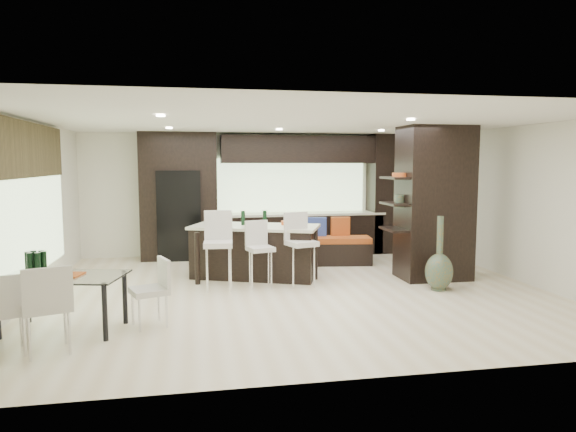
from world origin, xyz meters
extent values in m
plane|color=beige|center=(0.00, 0.00, 0.00)|extent=(8.00, 8.00, 0.00)
cube|color=white|center=(0.00, 3.50, 1.35)|extent=(8.00, 0.02, 2.70)
cube|color=white|center=(-4.00, 0.00, 1.35)|extent=(0.02, 7.00, 2.70)
cube|color=white|center=(4.00, 0.00, 1.35)|extent=(0.02, 7.00, 2.70)
cube|color=white|center=(0.00, 0.00, 2.70)|extent=(8.00, 7.00, 0.02)
cube|color=#B2D199|center=(-3.96, 0.20, 1.35)|extent=(0.04, 3.20, 1.90)
cube|color=#B2D199|center=(0.60, 3.46, 1.55)|extent=(3.40, 0.04, 1.20)
cube|color=brown|center=(-3.93, 0.20, 2.25)|extent=(0.08, 3.00, 0.80)
cube|color=white|center=(0.00, 0.25, 2.68)|extent=(4.00, 3.00, 0.02)
cube|color=black|center=(0.50, 3.17, 1.35)|extent=(6.80, 0.68, 2.70)
cube|color=black|center=(-1.90, 3.12, 0.95)|extent=(0.90, 0.68, 1.90)
cube|color=black|center=(2.60, 0.40, 1.35)|extent=(1.20, 0.80, 2.70)
cube|color=black|center=(-0.52, 1.07, 0.47)|extent=(2.45, 1.73, 0.94)
cube|color=beige|center=(-1.21, 0.26, 0.52)|extent=(0.49, 0.49, 1.04)
cube|color=beige|center=(-0.52, 0.29, 0.44)|extent=(0.48, 0.48, 0.89)
cube|color=beige|center=(0.17, 0.27, 0.50)|extent=(0.56, 0.56, 0.99)
cube|color=black|center=(1.23, 1.95, 0.28)|extent=(1.51, 0.75, 0.56)
cube|color=white|center=(-3.18, -1.49, 0.35)|extent=(1.58, 1.11, 0.69)
cube|color=beige|center=(-3.18, -2.22, 0.45)|extent=(0.63, 0.63, 0.91)
cube|color=beige|center=(-3.63, -2.20, 0.42)|extent=(0.59, 0.59, 0.84)
cube|color=beige|center=(-2.17, -1.49, 0.40)|extent=(0.55, 0.55, 0.79)
camera|label=1|loc=(-1.60, -8.02, 2.07)|focal=32.00mm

